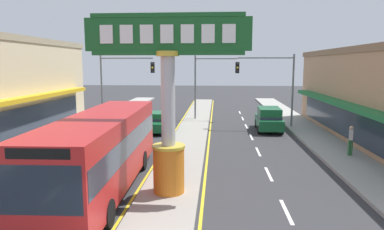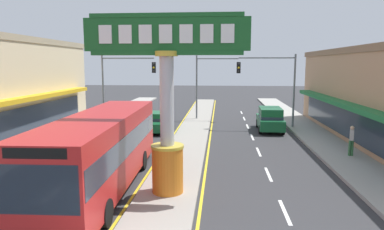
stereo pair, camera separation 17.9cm
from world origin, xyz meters
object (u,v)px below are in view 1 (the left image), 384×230
traffic_light_median_far (211,77)px  sedan_near_left_lane (128,115)px  district_sign (168,107)px  sedan_mid_left_lane (157,122)px  bus_near_right_lane (103,147)px  traffic_light_left_side (121,77)px  traffic_light_right_side (272,78)px  pedestrian_near_kerb (351,139)px  suv_far_right_lane (269,119)px

traffic_light_median_far → sedan_near_left_lane: traffic_light_median_far is taller
district_sign → traffic_light_median_far: (1.36, 19.55, 0.51)m
district_sign → sedan_mid_left_lane: size_ratio=1.66×
bus_near_right_lane → district_sign: bearing=-8.8°
district_sign → bus_near_right_lane: (-2.89, 0.45, -1.82)m
sedan_mid_left_lane → sedan_near_left_lane: bearing=132.8°
traffic_light_left_side → traffic_light_right_side: bearing=-3.0°
traffic_light_left_side → traffic_light_median_far: bearing=22.8°
traffic_light_right_side → pedestrian_near_kerb: 10.23m
traffic_light_right_side → pedestrian_near_kerb: size_ratio=3.58×
district_sign → traffic_light_median_far: district_sign is taller
traffic_light_median_far → pedestrian_near_kerb: traffic_light_median_far is taller
traffic_light_median_far → sedan_mid_left_lane: (-4.24, -5.97, -3.41)m
traffic_light_left_side → traffic_light_right_side: (12.94, -0.67, 0.00)m
pedestrian_near_kerb → bus_near_right_lane: bearing=-154.7°
pedestrian_near_kerb → sedan_mid_left_lane: bearing=150.0°
suv_far_right_lane → sedan_mid_left_lane: suv_far_right_lane is taller
traffic_light_right_side → sedan_near_left_lane: (-12.66, 1.55, -3.46)m
traffic_light_left_side → pedestrian_near_kerb: 19.14m
traffic_light_median_far → sedan_near_left_lane: bearing=-162.3°
sedan_near_left_lane → traffic_light_median_far: bearing=17.7°
traffic_light_median_far → pedestrian_near_kerb: 15.86m
sedan_near_left_lane → sedan_mid_left_lane: (3.30, -3.57, 0.00)m
traffic_light_right_side → sedan_near_left_lane: 13.21m
traffic_light_left_side → traffic_light_median_far: size_ratio=1.00×
bus_near_right_lane → traffic_light_left_side: bearing=102.8°
sedan_mid_left_lane → traffic_light_right_side: bearing=12.2°
suv_far_right_lane → pedestrian_near_kerb: pedestrian_near_kerb is taller
district_sign → sedan_mid_left_lane: district_sign is taller
sedan_near_left_lane → traffic_light_right_side: bearing=-7.0°
traffic_light_left_side → sedan_near_left_lane: traffic_light_left_side is taller
traffic_light_right_side → traffic_light_median_far: same height
traffic_light_left_side → sedan_mid_left_lane: size_ratio=1.44×
district_sign → traffic_light_median_far: size_ratio=1.16×
bus_near_right_lane → sedan_mid_left_lane: bearing=90.0°
district_sign → sedan_near_left_lane: district_sign is taller
traffic_light_left_side → traffic_light_right_side: same height
district_sign → suv_far_right_lane: (6.18, 14.50, -2.70)m
traffic_light_left_side → bus_near_right_lane: size_ratio=0.55×
traffic_light_median_far → bus_near_right_lane: (-4.24, -19.10, -2.33)m
traffic_light_right_side → bus_near_right_lane: 17.96m
district_sign → bus_near_right_lane: size_ratio=0.64×
traffic_light_right_side → sedan_mid_left_lane: bearing=-167.8°
bus_near_right_lane → suv_far_right_lane: bus_near_right_lane is taller
district_sign → traffic_light_median_far: 19.60m
traffic_light_left_side → traffic_light_median_far: same height
bus_near_right_lane → sedan_near_left_lane: size_ratio=2.60×
traffic_light_median_far → bus_near_right_lane: traffic_light_median_far is taller
district_sign → bus_near_right_lane: bearing=171.2°
district_sign → traffic_light_right_side: (6.47, 15.59, 0.56)m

